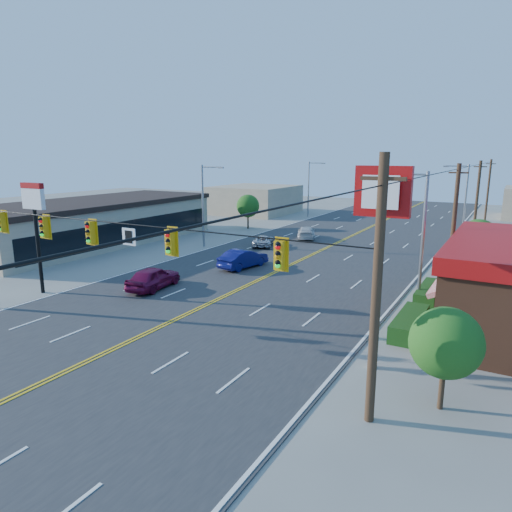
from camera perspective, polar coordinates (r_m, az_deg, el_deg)
The scene contains 21 objects.
ground at distance 22.86m, azimuth -16.95°, elevation -10.99°, with size 160.00×160.00×0.00m, color gray.
road at distance 38.57m, azimuth 5.01°, elevation -0.85°, with size 20.00×120.00×0.06m, color #2D2D30.
signal_span at distance 21.52m, azimuth -17.99°, elevation 1.13°, with size 24.32×0.34×9.00m.
kfc_pylon at distance 18.93m, azimuth 15.33°, elevation 3.38°, with size 2.20×0.36×8.50m.
strip_mall at distance 49.91m, azimuth -19.65°, elevation 4.11°, with size 10.40×26.40×4.40m.
pizza_hut_sign at distance 32.41m, azimuth -25.91°, elevation 4.66°, with size 1.90×0.30×6.85m.
streetlight_se at distance 28.89m, azimuth 19.80°, elevation 3.03°, with size 2.55×0.25×8.00m.
streetlight_ne at distance 52.55m, azimuth 24.51°, elevation 6.59°, with size 2.55×0.25×8.00m.
streetlight_sw at distance 44.97m, azimuth -6.46°, elevation 6.82°, with size 2.55×0.25×8.00m.
streetlight_nw at distance 67.66m, azimuth 6.75°, elevation 8.70°, with size 2.55×0.25×8.00m.
utility_pole_near at distance 32.66m, azimuth 23.44°, elevation 3.19°, with size 0.28×0.28×8.40m, color #47301E.
utility_pole_mid at distance 50.48m, azimuth 25.85°, elevation 5.91°, with size 0.28×0.28×8.40m, color #47301E.
utility_pole_far at distance 68.39m, azimuth 27.00°, elevation 7.21°, with size 0.28×0.28×8.40m, color #47301E.
tree_kfc_rear at distance 36.69m, azimuth 26.01°, elevation 1.87°, with size 2.94×2.94×4.41m.
tree_kfc_front at distance 17.44m, azimuth 22.65°, elevation -10.00°, with size 2.52×2.52×3.78m.
tree_west at distance 56.33m, azimuth -1.02°, elevation 6.27°, with size 2.80×2.80×4.20m.
bld_west_far at distance 71.94m, azimuth -0.11°, elevation 7.07°, with size 11.00×12.00×4.20m, color tan.
car_magenta at distance 31.59m, azimuth -12.70°, elevation -2.75°, with size 1.79×4.45×1.52m, color maroon.
car_blue at distance 36.52m, azimuth -1.60°, elevation -0.40°, with size 1.59×4.57×1.51m, color #0E1154.
car_white at distance 49.64m, azimuth 6.28°, elevation 2.86°, with size 1.83×4.51×1.31m, color #BEBEBE.
car_silver at distance 45.23m, azimuth 0.90°, elevation 1.85°, with size 1.80×3.91×1.09m, color #BABAC0.
Camera 1 is at (15.60, -14.15, 8.90)m, focal length 32.00 mm.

